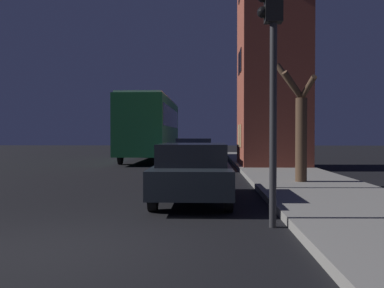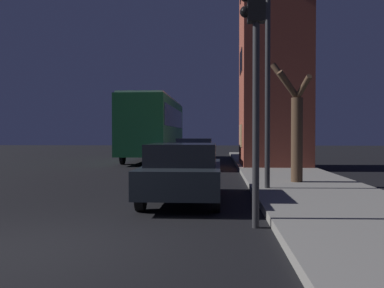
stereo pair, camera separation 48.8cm
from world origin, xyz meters
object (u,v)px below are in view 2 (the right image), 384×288
object	(u,v)px
car_near_lane	(184,171)
car_mid_lane	(195,153)
traffic_light	(254,43)
bare_tree	(295,126)
streetlamp	(254,45)
bus	(154,124)

from	to	relation	value
car_near_lane	car_mid_lane	bearing A→B (deg)	91.64
traffic_light	bare_tree	bearing A→B (deg)	73.47
streetlamp	bare_tree	size ratio (longest dim) A/B	1.51
bus	bare_tree	bearing A→B (deg)	-64.49
bus	traffic_light	bearing A→B (deg)	-76.43
bare_tree	bus	world-z (taller)	bare_tree
bus	car_near_lane	xyz separation A→B (m)	(3.18, -16.29, -1.54)
streetlamp	car_mid_lane	xyz separation A→B (m)	(-2.09, 8.75, -3.27)
car_near_lane	bus	bearing A→B (deg)	101.04
traffic_light	bare_tree	world-z (taller)	traffic_light
car_mid_lane	car_near_lane	bearing A→B (deg)	-88.36
traffic_light	bare_tree	size ratio (longest dim) A/B	1.20
traffic_light	car_near_lane	xyz separation A→B (m)	(-1.45, 2.88, -2.43)
bare_tree	bus	size ratio (longest dim) A/B	0.33
traffic_light	bare_tree	xyz separation A→B (m)	(1.73, 5.84, -1.29)
streetlamp	bus	size ratio (longest dim) A/B	0.50
traffic_light	bus	size ratio (longest dim) A/B	0.40
bare_tree	car_near_lane	size ratio (longest dim) A/B	0.82
streetlamp	bus	distance (m)	15.81
streetlamp	bus	bearing A→B (deg)	108.46
bus	car_near_lane	size ratio (longest dim) A/B	2.47
streetlamp	car_near_lane	bearing A→B (deg)	-142.51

